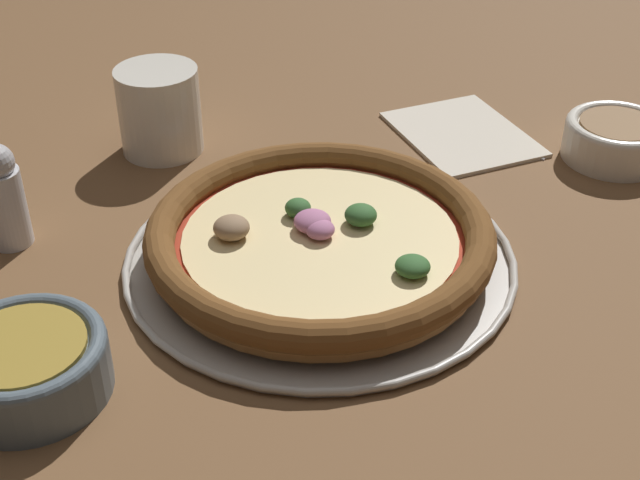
{
  "coord_description": "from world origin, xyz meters",
  "views": [
    {
      "loc": [
        0.53,
        -0.31,
        0.44
      ],
      "look_at": [
        0.0,
        0.0,
        0.02
      ],
      "focal_mm": 50.0,
      "sensor_mm": 36.0,
      "label": 1
    }
  ],
  "objects_px": {
    "pizza": "(320,238)",
    "fork": "(461,133)",
    "pepper_shaker": "(2,196)",
    "drinking_cup": "(160,110)",
    "pizza_tray": "(320,259)",
    "bowl_far": "(616,137)",
    "napkin": "(463,132)",
    "bowl_near": "(26,363)"
  },
  "relations": [
    {
      "from": "pizza",
      "to": "bowl_far",
      "type": "bearing_deg",
      "value": 91.41
    },
    {
      "from": "pepper_shaker",
      "to": "bowl_far",
      "type": "bearing_deg",
      "value": 74.75
    },
    {
      "from": "drinking_cup",
      "to": "napkin",
      "type": "relative_size",
      "value": 0.52
    },
    {
      "from": "napkin",
      "to": "pepper_shaker",
      "type": "height_order",
      "value": "pepper_shaker"
    },
    {
      "from": "pizza_tray",
      "to": "pizza",
      "type": "relative_size",
      "value": 1.13
    },
    {
      "from": "pizza",
      "to": "fork",
      "type": "xyz_separation_m",
      "value": [
        -0.13,
        0.25,
        -0.02
      ]
    },
    {
      "from": "pizza_tray",
      "to": "bowl_far",
      "type": "height_order",
      "value": "bowl_far"
    },
    {
      "from": "napkin",
      "to": "bowl_near",
      "type": "bearing_deg",
      "value": -72.94
    },
    {
      "from": "pizza_tray",
      "to": "pepper_shaker",
      "type": "bearing_deg",
      "value": -127.01
    },
    {
      "from": "fork",
      "to": "bowl_near",
      "type": "bearing_deg",
      "value": 80.7
    },
    {
      "from": "drinking_cup",
      "to": "fork",
      "type": "xyz_separation_m",
      "value": [
        0.13,
        0.29,
        -0.04
      ]
    },
    {
      "from": "drinking_cup",
      "to": "bowl_near",
      "type": "bearing_deg",
      "value": -36.88
    },
    {
      "from": "pizza_tray",
      "to": "napkin",
      "type": "xyz_separation_m",
      "value": [
        -0.12,
        0.25,
        -0.0
      ]
    },
    {
      "from": "napkin",
      "to": "pepper_shaker",
      "type": "relative_size",
      "value": 1.75
    },
    {
      "from": "bowl_far",
      "to": "drinking_cup",
      "type": "distance_m",
      "value": 0.46
    },
    {
      "from": "bowl_near",
      "to": "drinking_cup",
      "type": "distance_m",
      "value": 0.36
    },
    {
      "from": "pizza_tray",
      "to": "drinking_cup",
      "type": "bearing_deg",
      "value": -171.7
    },
    {
      "from": "bowl_far",
      "to": "drinking_cup",
      "type": "relative_size",
      "value": 1.18
    },
    {
      "from": "pizza",
      "to": "fork",
      "type": "relative_size",
      "value": 1.84
    },
    {
      "from": "pepper_shaker",
      "to": "drinking_cup",
      "type": "bearing_deg",
      "value": 117.63
    },
    {
      "from": "bowl_far",
      "to": "pizza",
      "type": "bearing_deg",
      "value": -88.59
    },
    {
      "from": "bowl_near",
      "to": "bowl_far",
      "type": "bearing_deg",
      "value": 93.66
    },
    {
      "from": "pizza",
      "to": "napkin",
      "type": "bearing_deg",
      "value": 116.53
    },
    {
      "from": "napkin",
      "to": "drinking_cup",
      "type": "bearing_deg",
      "value": -115.07
    },
    {
      "from": "pizza",
      "to": "bowl_far",
      "type": "distance_m",
      "value": 0.35
    },
    {
      "from": "pizza_tray",
      "to": "drinking_cup",
      "type": "xyz_separation_m",
      "value": [
        -0.26,
        -0.04,
        0.04
      ]
    },
    {
      "from": "pizza",
      "to": "pepper_shaker",
      "type": "bearing_deg",
      "value": -127.0
    },
    {
      "from": "pizza_tray",
      "to": "pepper_shaker",
      "type": "distance_m",
      "value": 0.28
    },
    {
      "from": "drinking_cup",
      "to": "pepper_shaker",
      "type": "height_order",
      "value": "pepper_shaker"
    },
    {
      "from": "fork",
      "to": "drinking_cup",
      "type": "bearing_deg",
      "value": 38.72
    },
    {
      "from": "fork",
      "to": "napkin",
      "type": "bearing_deg",
      "value": 157.54
    },
    {
      "from": "bowl_near",
      "to": "drinking_cup",
      "type": "xyz_separation_m",
      "value": [
        -0.29,
        0.22,
        0.02
      ]
    },
    {
      "from": "bowl_near",
      "to": "napkin",
      "type": "xyz_separation_m",
      "value": [
        -0.15,
        0.5,
        -0.02
      ]
    },
    {
      "from": "pizza_tray",
      "to": "bowl_far",
      "type": "relative_size",
      "value": 3.19
    },
    {
      "from": "drinking_cup",
      "to": "fork",
      "type": "bearing_deg",
      "value": 65.39
    },
    {
      "from": "pizza_tray",
      "to": "bowl_near",
      "type": "xyz_separation_m",
      "value": [
        0.03,
        -0.25,
        0.02
      ]
    },
    {
      "from": "pizza",
      "to": "drinking_cup",
      "type": "height_order",
      "value": "drinking_cup"
    },
    {
      "from": "bowl_near",
      "to": "drinking_cup",
      "type": "relative_size",
      "value": 1.31
    },
    {
      "from": "pizza",
      "to": "bowl_near",
      "type": "height_order",
      "value": "same"
    },
    {
      "from": "pepper_shaker",
      "to": "fork",
      "type": "bearing_deg",
      "value": 85.47
    },
    {
      "from": "bowl_near",
      "to": "drinking_cup",
      "type": "height_order",
      "value": "drinking_cup"
    },
    {
      "from": "drinking_cup",
      "to": "fork",
      "type": "relative_size",
      "value": 0.55
    }
  ]
}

